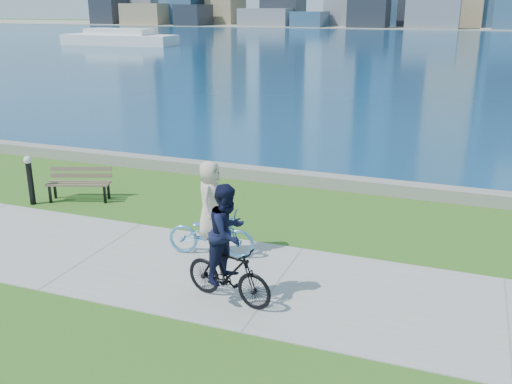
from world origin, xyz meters
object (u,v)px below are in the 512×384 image
at_px(cyclist_woman, 211,221).
at_px(cyclist_man, 228,254).
at_px(park_bench, 80,181).
at_px(bollard_lamp, 30,177).

height_order(cyclist_woman, cyclist_man, cyclist_man).
bearing_deg(cyclist_woman, park_bench, 58.23).
bearing_deg(park_bench, bollard_lamp, -161.61).
distance_m(park_bench, cyclist_woman, 5.21).
bearing_deg(cyclist_man, bollard_lamp, 79.24).
bearing_deg(cyclist_woman, cyclist_man, -155.18).
xyz_separation_m(park_bench, cyclist_woman, (4.78, -2.04, 0.25)).
bearing_deg(cyclist_woman, bollard_lamp, 68.66).
bearing_deg(park_bench, cyclist_man, -51.89).
bearing_deg(bollard_lamp, cyclist_man, -23.28).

